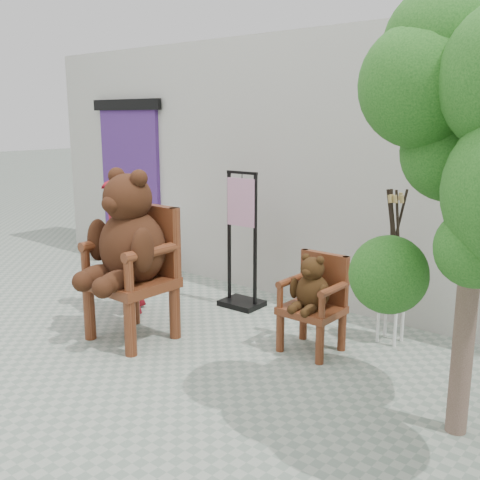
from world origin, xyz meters
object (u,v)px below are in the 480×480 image
at_px(chair_small, 314,293).
at_px(stool_bucket, 393,276).
at_px(display_stand, 242,256).
at_px(chair_big, 130,246).
at_px(cafe_table, 141,246).
at_px(person, 123,248).

xyz_separation_m(chair_small, stool_bucket, (0.46, 0.63, 0.11)).
bearing_deg(chair_small, display_stand, 157.79).
bearing_deg(display_stand, chair_big, -100.49).
height_order(chair_small, display_stand, display_stand).
bearing_deg(chair_big, cafe_table, 137.45).
height_order(cafe_table, display_stand, display_stand).
height_order(chair_big, chair_small, chair_big).
bearing_deg(chair_small, cafe_table, 170.06).
distance_m(chair_small, display_stand, 1.38).
relative_size(chair_big, chair_small, 1.81).
bearing_deg(cafe_table, person, -47.99).
bearing_deg(stool_bucket, chair_small, -125.98).
xyz_separation_m(chair_small, cafe_table, (-2.99, 0.52, -0.10)).
bearing_deg(cafe_table, stool_bucket, 1.77).
relative_size(chair_big, cafe_table, 2.31).
distance_m(person, cafe_table, 1.34).
distance_m(chair_big, person, 0.78).
bearing_deg(chair_small, chair_big, -149.61).
distance_m(cafe_table, stool_bucket, 3.45).
xyz_separation_m(chair_big, stool_bucket, (1.93, 1.49, -0.27)).
relative_size(chair_big, display_stand, 1.08).
bearing_deg(chair_small, stool_bucket, 54.02).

